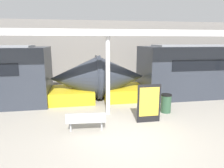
{
  "coord_description": "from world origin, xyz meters",
  "views": [
    {
      "loc": [
        -1.9,
        -6.44,
        3.44
      ],
      "look_at": [
        -0.29,
        2.81,
        1.4
      ],
      "focal_mm": 32.0,
      "sensor_mm": 36.0,
      "label": 1
    }
  ],
  "objects_px": {
    "bench_near": "(86,120)",
    "trash_bin": "(166,103)",
    "support_column_near": "(108,77)",
    "poster_board": "(149,103)"
  },
  "relations": [
    {
      "from": "bench_near",
      "to": "poster_board",
      "type": "height_order",
      "value": "poster_board"
    },
    {
      "from": "bench_near",
      "to": "poster_board",
      "type": "bearing_deg",
      "value": 14.55
    },
    {
      "from": "bench_near",
      "to": "support_column_near",
      "type": "height_order",
      "value": "support_column_near"
    },
    {
      "from": "trash_bin",
      "to": "support_column_near",
      "type": "xyz_separation_m",
      "value": [
        -2.83,
        0.23,
        1.37
      ]
    },
    {
      "from": "bench_near",
      "to": "support_column_near",
      "type": "distance_m",
      "value": 2.46
    },
    {
      "from": "bench_near",
      "to": "poster_board",
      "type": "distance_m",
      "value": 2.76
    },
    {
      "from": "bench_near",
      "to": "trash_bin",
      "type": "xyz_separation_m",
      "value": [
        3.95,
        1.49,
        -0.02
      ]
    },
    {
      "from": "poster_board",
      "to": "trash_bin",
      "type": "bearing_deg",
      "value": 38.48
    },
    {
      "from": "bench_near",
      "to": "poster_board",
      "type": "relative_size",
      "value": 0.92
    },
    {
      "from": "trash_bin",
      "to": "poster_board",
      "type": "xyz_separation_m",
      "value": [
        -1.26,
        -1.0,
        0.38
      ]
    }
  ]
}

